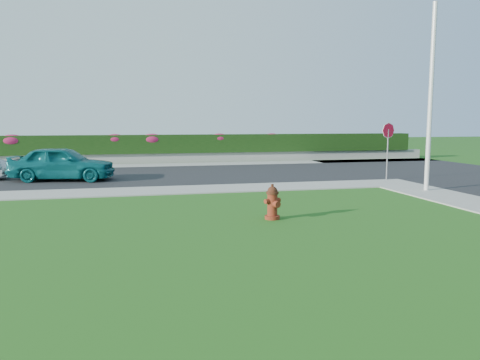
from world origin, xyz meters
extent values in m
plane|color=black|center=(0.00, 0.00, 0.00)|extent=(120.00, 120.00, 0.00)
cube|color=black|center=(-5.00, 14.00, 0.02)|extent=(26.00, 8.00, 0.04)
cube|color=gray|center=(-6.00, 9.00, 0.02)|extent=(24.00, 2.00, 0.04)
cube|color=gray|center=(7.00, 9.00, 0.02)|extent=(2.00, 2.00, 0.04)
cube|color=gray|center=(-1.00, 19.00, 0.02)|extent=(34.00, 2.00, 0.04)
cube|color=gray|center=(-1.00, 20.50, 0.30)|extent=(34.00, 0.40, 0.60)
cube|color=black|center=(-1.00, 20.60, 1.15)|extent=(32.00, 0.90, 1.10)
cylinder|color=#56240D|center=(0.36, 3.43, 0.05)|extent=(0.39, 0.39, 0.09)
cylinder|color=#56240D|center=(0.36, 3.43, 0.39)|extent=(0.26, 0.26, 0.59)
cylinder|color=black|center=(0.36, 3.43, 0.68)|extent=(0.32, 0.32, 0.06)
sphere|color=black|center=(0.36, 3.43, 0.72)|extent=(0.26, 0.26, 0.26)
cylinder|color=black|center=(0.36, 3.43, 0.86)|extent=(0.08, 0.08, 0.08)
cylinder|color=#56240D|center=(0.20, 3.37, 0.48)|extent=(0.15, 0.16, 0.12)
cylinder|color=#56240D|center=(0.52, 3.49, 0.48)|extent=(0.15, 0.16, 0.12)
cylinder|color=#56240D|center=(0.42, 3.27, 0.41)|extent=(0.21, 0.19, 0.17)
imported|color=#0D5E64|center=(-5.92, 12.71, 0.76)|extent=(4.45, 2.47, 1.43)
cylinder|color=silver|center=(7.15, 6.79, 3.28)|extent=(0.16, 0.16, 6.56)
cylinder|color=slate|center=(7.36, 9.83, 1.08)|extent=(0.06, 0.06, 2.16)
cylinder|color=red|center=(7.36, 9.83, 2.11)|extent=(0.62, 0.18, 0.63)
cylinder|color=white|center=(7.36, 9.83, 2.11)|extent=(0.65, 0.18, 0.67)
ellipsoid|color=#B31E5A|center=(-9.57, 20.50, 1.43)|extent=(1.35, 0.87, 0.68)
ellipsoid|color=#B31E5A|center=(-4.03, 20.50, 1.46)|extent=(1.20, 0.77, 0.60)
ellipsoid|color=#B31E5A|center=(-1.89, 20.50, 1.44)|extent=(1.32, 0.85, 0.66)
ellipsoid|color=#B31E5A|center=(2.19, 20.50, 1.47)|extent=(1.17, 0.75, 0.59)
ellipsoid|color=#B31E5A|center=(5.56, 20.50, 1.50)|extent=(1.03, 0.66, 0.52)
camera|label=1|loc=(-3.12, -7.83, 2.48)|focal=35.00mm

